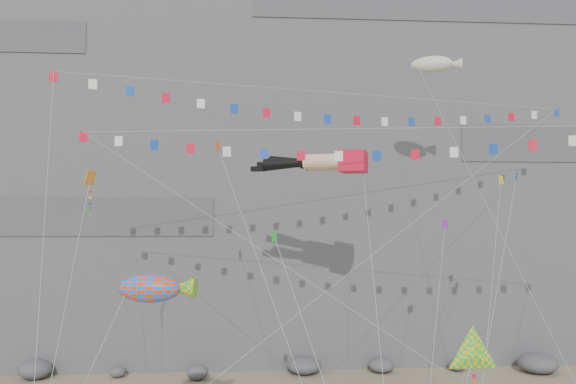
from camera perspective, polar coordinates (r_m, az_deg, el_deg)
name	(u,v)px	position (r m, az deg, el deg)	size (l,w,h in m)	color
cliff	(290,93)	(59.84, 0.18, 9.99)	(80.00, 28.00, 50.00)	slate
talus_boulders	(304,366)	(44.90, 1.63, -17.24)	(60.00, 3.00, 1.20)	#5C5B60
legs_kite	(322,163)	(34.43, 3.43, 2.98)	(7.26, 18.15, 21.64)	red
flag_banner_upper	(342,93)	(35.43, 5.51, 9.94)	(32.16, 15.72, 26.83)	red
flag_banner_lower	(358,129)	(30.61, 7.11, 6.36)	(30.20, 8.28, 20.59)	red
harlequin_kite	(90,180)	(30.53, -19.46, 1.19)	(1.50, 6.84, 15.18)	red
fish_windsock	(149,289)	(27.81, -13.90, -9.51)	(6.06, 6.55, 10.90)	#E73E0B
delta_kite	(474,355)	(26.88, 18.35, -15.45)	(6.25, 6.92, 10.11)	#E2B60B
blimp_windsock	(432,65)	(39.67, 14.42, 12.38)	(6.66, 13.27, 25.63)	beige
small_kite_a	(219,152)	(32.75, -7.00, 4.10)	(6.51, 12.25, 20.62)	#EE5714
small_kite_b	(445,227)	(34.72, 15.63, -3.48)	(6.14, 12.53, 17.37)	purple
small_kite_c	(276,241)	(27.59, -1.25, -5.05)	(4.10, 8.82, 14.11)	green
small_kite_d	(501,185)	(35.50, 20.79, 0.67)	(7.80, 13.05, 20.15)	yellow
small_kite_e	(516,179)	(34.60, 22.14, 1.21)	(8.19, 10.59, 18.97)	#133DA9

